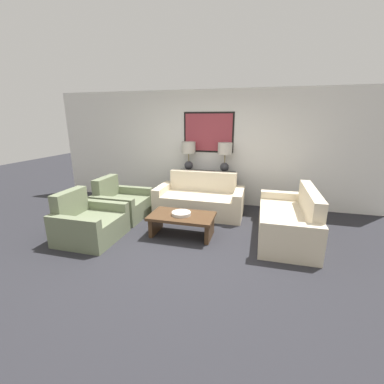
% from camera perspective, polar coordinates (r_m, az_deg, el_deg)
% --- Properties ---
extents(ground_plane, '(20.00, 20.00, 0.00)m').
position_cam_1_polar(ground_plane, '(4.34, -3.04, -11.60)').
color(ground_plane, '#28282D').
extents(back_wall, '(7.77, 0.12, 2.65)m').
position_cam_1_polar(back_wall, '(6.22, 3.72, 9.71)').
color(back_wall, silver).
rests_on(back_wall, ground_plane).
extents(console_table, '(1.35, 0.35, 0.81)m').
position_cam_1_polar(console_table, '(6.15, 3.10, 0.85)').
color(console_table, black).
rests_on(console_table, ground_plane).
extents(table_lamp_left, '(0.32, 0.32, 0.68)m').
position_cam_1_polar(table_lamp_left, '(6.08, -0.76, 8.82)').
color(table_lamp_left, '#333338').
rests_on(table_lamp_left, console_table).
extents(table_lamp_right, '(0.32, 0.32, 0.68)m').
position_cam_1_polar(table_lamp_right, '(5.91, 7.32, 8.48)').
color(table_lamp_right, '#333338').
rests_on(table_lamp_right, console_table).
extents(couch_by_back_wall, '(1.85, 0.89, 0.88)m').
position_cam_1_polar(couch_by_back_wall, '(5.59, 1.75, -1.87)').
color(couch_by_back_wall, beige).
rests_on(couch_by_back_wall, ground_plane).
extents(couch_by_side, '(0.89, 1.85, 0.88)m').
position_cam_1_polar(couch_by_side, '(4.78, 20.69, -6.10)').
color(couch_by_side, beige).
rests_on(couch_by_side, ground_plane).
extents(coffee_table, '(1.13, 0.65, 0.38)m').
position_cam_1_polar(coffee_table, '(4.55, -2.25, -6.29)').
color(coffee_table, '#4C331E').
rests_on(coffee_table, ground_plane).
extents(decorative_bowl, '(0.34, 0.34, 0.05)m').
position_cam_1_polar(decorative_bowl, '(4.50, -2.38, -4.79)').
color(decorative_bowl, beige).
rests_on(decorative_bowl, coffee_table).
extents(armchair_near_back_wall, '(0.93, 0.99, 0.84)m').
position_cam_1_polar(armchair_near_back_wall, '(5.61, -15.46, -2.64)').
color(armchair_near_back_wall, '#707A5B').
rests_on(armchair_near_back_wall, ground_plane).
extents(armchair_near_camera, '(0.93, 0.99, 0.84)m').
position_cam_1_polar(armchair_near_camera, '(4.77, -21.95, -6.56)').
color(armchair_near_camera, '#707A5B').
rests_on(armchair_near_camera, ground_plane).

